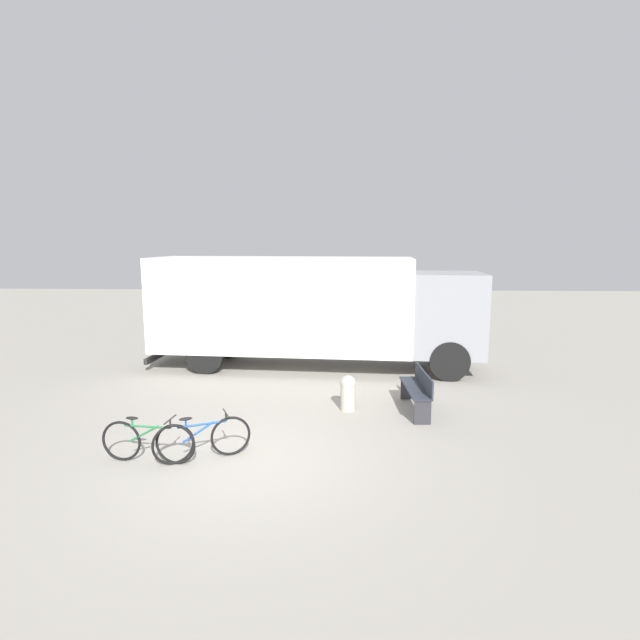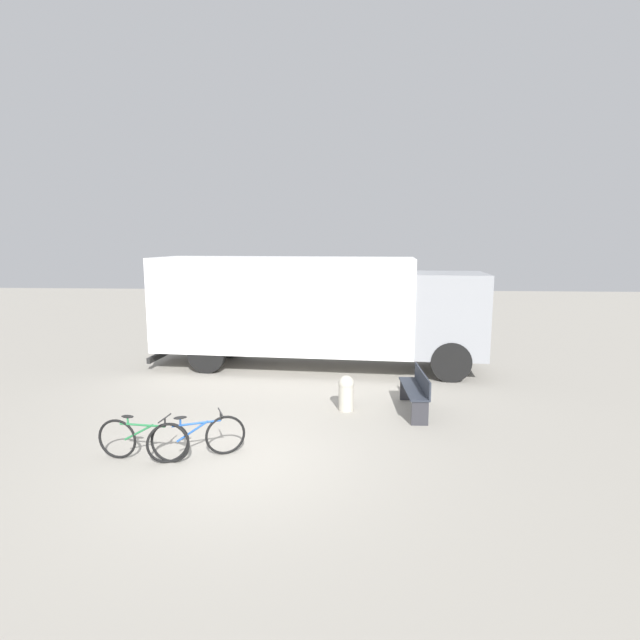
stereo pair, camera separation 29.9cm
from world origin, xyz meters
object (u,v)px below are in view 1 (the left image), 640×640
bicycle_middle (202,439)px  bollard_near_bench (348,391)px  bicycle_near (148,441)px  delivery_truck (311,307)px  park_bench (418,388)px

bicycle_middle → bollard_near_bench: 3.62m
bicycle_near → bollard_near_bench: size_ratio=2.12×
bicycle_middle → delivery_truck: bearing=52.2°
delivery_truck → bicycle_middle: delivery_truck is taller
delivery_truck → bicycle_near: (-2.34, -6.44, -1.43)m
delivery_truck → bicycle_middle: 6.62m
bicycle_middle → bollard_near_bench: (2.49, 2.63, 0.05)m
delivery_truck → bicycle_middle: size_ratio=6.28×
bicycle_near → bicycle_middle: (0.88, 0.14, 0.00)m
bicycle_near → park_bench: bearing=35.4°
park_bench → bicycle_near: (-4.89, -2.77, -0.14)m
bollard_near_bench → delivery_truck: bearing=105.8°
bicycle_near → bollard_near_bench: (3.37, 2.76, 0.05)m
park_bench → bollard_near_bench: park_bench is taller
delivery_truck → park_bench: 4.65m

